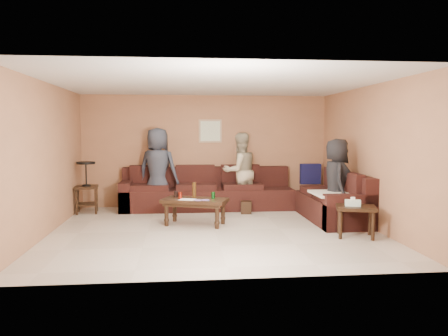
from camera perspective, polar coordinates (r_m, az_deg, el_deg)
The scene contains 10 objects.
room at distance 7.39m, azimuth -1.28°, elevation 4.55°, with size 5.60×5.50×2.50m.
sectional_sofa at distance 9.10m, azimuth 3.13°, elevation -3.85°, with size 4.65×2.90×0.97m.
coffee_table at distance 7.93m, azimuth -3.83°, elevation -4.55°, with size 1.28×0.93×0.76m.
end_table_left at distance 9.48m, azimuth -17.53°, elevation -2.29°, with size 0.53×0.53×1.07m.
side_table_right at distance 7.33m, azimuth 16.80°, elevation -5.33°, with size 0.73×0.66×0.65m.
waste_bin at distance 9.06m, azimuth 2.89°, elevation -5.15°, with size 0.21×0.21×0.26m, color black.
wall_art at distance 9.87m, azimuth -1.80°, elevation 4.85°, with size 0.52×0.04×0.52m.
person_left at distance 9.39m, azimuth -8.62°, elevation -0.18°, with size 0.87×0.56×1.77m, color #292E39.
person_middle at distance 9.41m, azimuth 2.11°, elevation -0.44°, with size 0.81×0.63×1.67m, color tan.
person_right at distance 8.30m, azimuth 14.48°, elevation -1.66°, with size 0.76×0.50×1.56m, color black.
Camera 1 is at (-0.56, -7.37, 1.71)m, focal length 35.00 mm.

